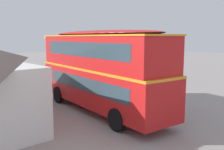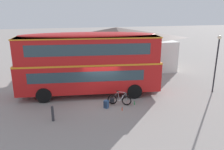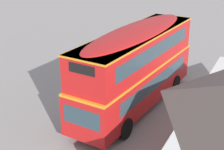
# 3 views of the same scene
# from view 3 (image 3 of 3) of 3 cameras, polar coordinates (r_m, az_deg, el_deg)

# --- Properties ---
(ground_plane) EXTENTS (120.00, 120.00, 0.00)m
(ground_plane) POSITION_cam_3_polar(r_m,az_deg,el_deg) (20.48, 0.12, -5.39)
(ground_plane) COLOR gray
(double_decker_bus) EXTENTS (10.77, 3.53, 4.79)m
(double_decker_bus) POSITION_cam_3_polar(r_m,az_deg,el_deg) (19.52, 4.02, 1.63)
(double_decker_bus) COLOR black
(double_decker_bus) RESTS_ON ground
(touring_bicycle) EXTENTS (1.58, 0.78, 1.02)m
(touring_bicycle) POSITION_cam_3_polar(r_m,az_deg,el_deg) (20.01, -4.36, -4.96)
(touring_bicycle) COLOR black
(touring_bicycle) RESTS_ON ground
(backpack_on_ground) EXTENTS (0.38, 0.38, 0.58)m
(backpack_on_ground) POSITION_cam_3_polar(r_m,az_deg,el_deg) (20.91, -3.86, -3.90)
(backpack_on_ground) COLOR #2D4C7A
(backpack_on_ground) RESTS_ON ground
(water_bottle_red_squeeze) EXTENTS (0.07, 0.07, 0.24)m
(water_bottle_red_squeeze) POSITION_cam_3_polar(r_m,az_deg,el_deg) (20.60, -6.74, -5.03)
(water_bottle_red_squeeze) COLOR #D84C33
(water_bottle_red_squeeze) RESTS_ON ground
(water_bottle_green_metal) EXTENTS (0.07, 0.07, 0.26)m
(water_bottle_green_metal) POSITION_cam_3_polar(r_m,az_deg,el_deg) (19.44, -6.62, -6.75)
(water_bottle_green_metal) COLOR green
(water_bottle_green_metal) RESTS_ON ground
(kerb_bollard) EXTENTS (0.16, 0.16, 0.97)m
(kerb_bollard) POSITION_cam_3_polar(r_m,az_deg,el_deg) (24.08, -2.06, 0.30)
(kerb_bollard) COLOR #333338
(kerb_bollard) RESTS_ON ground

